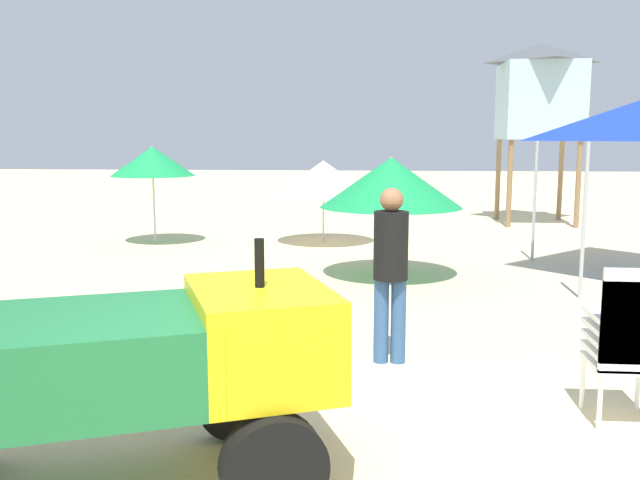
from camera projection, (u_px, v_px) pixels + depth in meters
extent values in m
cube|color=#1E6B38|center=(53.00, 361.00, 3.90)|extent=(2.08, 1.69, 0.50)
cube|color=yellow|center=(260.00, 335.00, 4.25)|extent=(1.15, 1.32, 0.60)
cylinder|color=black|center=(259.00, 263.00, 4.18)|extent=(0.08, 0.08, 0.30)
cylinder|color=black|center=(238.00, 397.00, 4.84)|extent=(0.62, 0.39, 0.60)
cylinder|color=black|center=(274.00, 468.00, 3.80)|extent=(0.62, 0.39, 0.60)
cube|color=white|center=(622.00, 363.00, 5.12)|extent=(0.48, 0.48, 0.04)
cube|color=white|center=(634.00, 346.00, 4.87)|extent=(0.48, 0.04, 0.40)
cube|color=white|center=(622.00, 352.00, 5.11)|extent=(0.48, 0.48, 0.04)
cube|color=white|center=(635.00, 334.00, 4.86)|extent=(0.48, 0.04, 0.40)
cube|color=white|center=(623.00, 340.00, 5.09)|extent=(0.48, 0.48, 0.04)
cube|color=white|center=(636.00, 322.00, 4.85)|extent=(0.48, 0.04, 0.40)
cube|color=white|center=(624.00, 328.00, 5.08)|extent=(0.48, 0.48, 0.04)
cube|color=white|center=(637.00, 309.00, 4.83)|extent=(0.48, 0.04, 0.40)
cube|color=white|center=(625.00, 316.00, 5.07)|extent=(0.48, 0.48, 0.04)
cube|color=white|center=(638.00, 297.00, 4.82)|extent=(0.48, 0.04, 0.40)
cylinder|color=white|center=(638.00, 384.00, 5.35)|extent=(0.04, 0.04, 0.42)
cylinder|color=white|center=(583.00, 382.00, 5.38)|extent=(0.04, 0.04, 0.42)
cylinder|color=white|center=(600.00, 403.00, 4.96)|extent=(0.04, 0.04, 0.42)
ellipsoid|color=orange|center=(18.00, 335.00, 7.25)|extent=(2.51, 0.44, 0.08)
ellipsoid|color=red|center=(42.00, 325.00, 7.34)|extent=(2.19, 0.69, 0.08)
ellipsoid|color=green|center=(19.00, 320.00, 7.23)|extent=(2.55, 0.60, 0.08)
ellipsoid|color=white|center=(35.00, 311.00, 7.30)|extent=(1.91, 0.69, 0.08)
cylinder|color=#33598C|center=(381.00, 321.00, 6.46)|extent=(0.14, 0.14, 0.80)
cylinder|color=#33598C|center=(398.00, 321.00, 6.45)|extent=(0.14, 0.14, 0.80)
cylinder|color=black|center=(391.00, 246.00, 6.35)|extent=(0.32, 0.32, 0.63)
sphere|color=#9E6B47|center=(392.00, 200.00, 6.28)|extent=(0.22, 0.22, 0.22)
cylinder|color=#B2B2B7|center=(584.00, 221.00, 8.93)|extent=(0.05, 0.05, 2.05)
cylinder|color=#B2B2B7|center=(535.00, 201.00, 11.72)|extent=(0.05, 0.05, 2.05)
cylinder|color=olive|center=(510.00, 184.00, 16.07)|extent=(0.12, 0.12, 2.05)
cylinder|color=olive|center=(578.00, 184.00, 15.95)|extent=(0.12, 0.12, 2.05)
cylinder|color=olive|center=(498.00, 180.00, 17.61)|extent=(0.12, 0.12, 2.05)
cylinder|color=olive|center=(560.00, 180.00, 17.49)|extent=(0.12, 0.12, 2.05)
cube|color=silver|center=(540.00, 101.00, 16.49)|extent=(1.80, 1.80, 1.80)
pyramid|color=#4C5156|center=(542.00, 53.00, 16.33)|extent=(1.98, 1.98, 0.45)
cylinder|color=beige|center=(390.00, 218.00, 10.27)|extent=(0.04, 0.04, 1.81)
cone|color=#19994C|center=(391.00, 182.00, 10.19)|extent=(2.11, 2.11, 0.74)
cylinder|color=beige|center=(323.00, 202.00, 13.64)|extent=(0.04, 0.04, 1.65)
cone|color=white|center=(323.00, 178.00, 13.57)|extent=(2.00, 2.00, 0.70)
cylinder|color=beige|center=(154.00, 195.00, 13.59)|extent=(0.04, 0.04, 1.92)
cone|color=#19994C|center=(153.00, 161.00, 13.49)|extent=(1.64, 1.64, 0.58)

